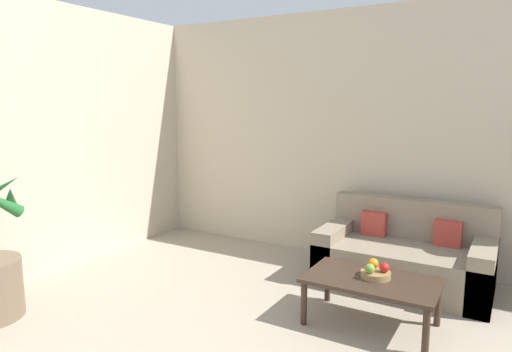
# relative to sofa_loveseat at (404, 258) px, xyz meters

# --- Properties ---
(wall_back) EXTENTS (8.55, 0.06, 2.70)m
(wall_back) POSITION_rel_sofa_loveseat_xyz_m (0.32, 0.52, 1.09)
(wall_back) COLOR beige
(wall_back) RESTS_ON ground_plane
(sofa_loveseat) EXTENTS (1.54, 0.83, 0.78)m
(sofa_loveseat) POSITION_rel_sofa_loveseat_xyz_m (0.00, 0.00, 0.00)
(sofa_loveseat) COLOR gray
(sofa_loveseat) RESTS_ON ground_plane
(coffee_table) EXTENTS (1.00, 0.59, 0.38)m
(coffee_table) POSITION_rel_sofa_loveseat_xyz_m (-0.04, -0.96, 0.07)
(coffee_table) COLOR #38281E
(coffee_table) RESTS_ON ground_plane
(fruit_bowl) EXTENTS (0.23, 0.23, 0.05)m
(fruit_bowl) POSITION_rel_sofa_loveseat_xyz_m (-0.02, -0.92, 0.14)
(fruit_bowl) COLOR #997A4C
(fruit_bowl) RESTS_ON coffee_table
(apple_red) EXTENTS (0.07, 0.07, 0.07)m
(apple_red) POSITION_rel_sofa_loveseat_xyz_m (0.04, -0.91, 0.20)
(apple_red) COLOR red
(apple_red) RESTS_ON fruit_bowl
(apple_green) EXTENTS (0.08, 0.08, 0.08)m
(apple_green) POSITION_rel_sofa_loveseat_xyz_m (-0.05, -0.99, 0.20)
(apple_green) COLOR olive
(apple_green) RESTS_ON fruit_bowl
(orange_fruit) EXTENTS (0.08, 0.08, 0.08)m
(orange_fruit) POSITION_rel_sofa_loveseat_xyz_m (-0.06, -0.87, 0.21)
(orange_fruit) COLOR orange
(orange_fruit) RESTS_ON fruit_bowl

